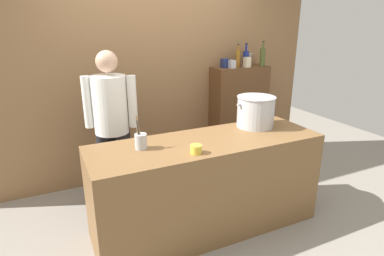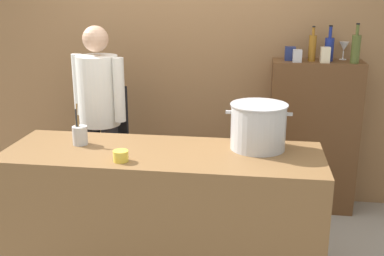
% 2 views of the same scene
% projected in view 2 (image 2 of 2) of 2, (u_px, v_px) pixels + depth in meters
% --- Properties ---
extents(brick_back_panel, '(4.40, 0.10, 3.00)m').
position_uv_depth(brick_back_panel, '(192.00, 39.00, 4.27)').
color(brick_back_panel, olive).
rests_on(brick_back_panel, ground_plane).
extents(prep_counter, '(2.13, 0.70, 0.90)m').
position_uv_depth(prep_counter, '(164.00, 212.00, 3.24)').
color(prep_counter, brown).
rests_on(prep_counter, ground_plane).
extents(bar_cabinet, '(0.76, 0.32, 1.35)m').
position_uv_depth(bar_cabinet, '(312.00, 137.00, 4.16)').
color(bar_cabinet, brown).
rests_on(bar_cabinet, ground_plane).
extents(chef, '(0.50, 0.40, 1.66)m').
position_uv_depth(chef, '(100.00, 110.00, 3.92)').
color(chef, black).
rests_on(chef, ground_plane).
extents(stockpot_large, '(0.44, 0.38, 0.31)m').
position_uv_depth(stockpot_large, '(258.00, 126.00, 3.13)').
color(stockpot_large, '#B7BABF').
rests_on(stockpot_large, prep_counter).
extents(utensil_crock, '(0.10, 0.10, 0.29)m').
position_uv_depth(utensil_crock, '(80.00, 135.00, 3.24)').
color(utensil_crock, '#B7BABF').
rests_on(utensil_crock, prep_counter).
extents(butter_jar, '(0.10, 0.10, 0.07)m').
position_uv_depth(butter_jar, '(121.00, 156.00, 2.93)').
color(butter_jar, yellow).
rests_on(butter_jar, prep_counter).
extents(wine_bottle_cobalt, '(0.08, 0.08, 0.30)m').
position_uv_depth(wine_bottle_cobalt, '(329.00, 48.00, 3.93)').
color(wine_bottle_cobalt, navy).
rests_on(wine_bottle_cobalt, bar_cabinet).
extents(wine_bottle_olive, '(0.07, 0.07, 0.32)m').
position_uv_depth(wine_bottle_olive, '(356.00, 48.00, 3.80)').
color(wine_bottle_olive, '#475123').
rests_on(wine_bottle_olive, bar_cabinet).
extents(wine_bottle_amber, '(0.06, 0.06, 0.29)m').
position_uv_depth(wine_bottle_amber, '(312.00, 47.00, 3.92)').
color(wine_bottle_amber, '#8C5919').
rests_on(wine_bottle_amber, bar_cabinet).
extents(wine_glass_short, '(0.08, 0.08, 0.15)m').
position_uv_depth(wine_glass_short, '(344.00, 47.00, 4.00)').
color(wine_glass_short, silver).
rests_on(wine_glass_short, bar_cabinet).
extents(spice_tin_silver, '(0.07, 0.07, 0.10)m').
position_uv_depth(spice_tin_silver, '(297.00, 56.00, 3.89)').
color(spice_tin_silver, '#B2B2B7').
rests_on(spice_tin_silver, bar_cabinet).
extents(spice_tin_navy, '(0.09, 0.09, 0.12)m').
position_uv_depth(spice_tin_navy, '(290.00, 54.00, 3.98)').
color(spice_tin_navy, navy).
rests_on(spice_tin_navy, bar_cabinet).
extents(spice_tin_cream, '(0.07, 0.07, 0.13)m').
position_uv_depth(spice_tin_cream, '(325.00, 55.00, 3.85)').
color(spice_tin_cream, beige).
rests_on(spice_tin_cream, bar_cabinet).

